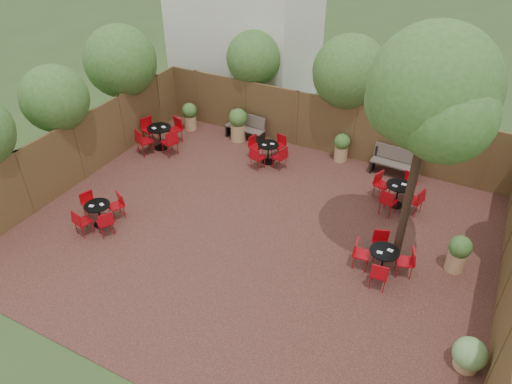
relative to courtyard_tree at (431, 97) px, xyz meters
The scene contains 11 objects.
ground 5.67m from the courtyard_tree, 167.12° to the right, with size 80.00×80.00×0.00m, color #354F23.
courtyard_paving 5.66m from the courtyard_tree, 167.12° to the right, with size 12.00×10.00×0.02m, color #371B16.
fence_back 6.43m from the courtyard_tree, 130.41° to the left, with size 12.00×0.08×2.00m, color #4C351C.
fence_left 10.16m from the courtyard_tree, behind, with size 0.08×10.00×2.00m, color #4C351C.
fence_right 4.21m from the courtyard_tree, 18.48° to the right, with size 0.08×10.00×2.00m, color #4C351C.
overhang_foliage 6.19m from the courtyard_tree, 157.63° to the left, with size 15.37×10.36×2.41m.
courtyard_tree is the anchor object (origin of this frame).
park_bench_left 8.32m from the courtyard_tree, 148.86° to the left, with size 1.46×0.58×0.88m.
park_bench_right 5.51m from the courtyard_tree, 104.52° to the left, with size 1.50×0.55×0.91m.
bistro_tables 6.13m from the courtyard_tree, 169.23° to the left, with size 9.95×6.46×0.92m.
planters 6.56m from the courtyard_tree, 147.55° to the left, with size 10.40×4.18×1.18m.
Camera 1 is at (4.53, -8.67, 8.23)m, focal length 33.34 mm.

